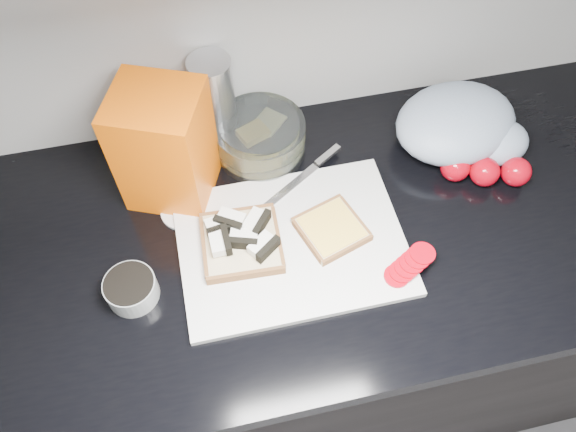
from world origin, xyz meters
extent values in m
cube|color=black|center=(0.00, 1.20, 0.43)|extent=(3.50, 0.60, 0.86)
cube|color=black|center=(0.00, 1.20, 0.88)|extent=(3.50, 0.64, 0.04)
cube|color=silver|center=(-0.07, 1.17, 0.91)|extent=(0.40, 0.30, 0.01)
cube|color=beige|center=(-0.16, 1.18, 0.92)|extent=(0.14, 0.14, 0.02)
cube|color=white|center=(-0.19, 1.22, 0.94)|extent=(0.05, 0.03, 0.02)
cube|color=black|center=(-0.19, 1.22, 0.94)|extent=(0.05, 0.02, 0.02)
cube|color=white|center=(-0.17, 1.22, 0.94)|extent=(0.05, 0.05, 0.02)
cube|color=black|center=(-0.17, 1.22, 0.94)|extent=(0.05, 0.04, 0.02)
cube|color=white|center=(-0.13, 1.21, 0.94)|extent=(0.05, 0.05, 0.02)
cube|color=black|center=(-0.13, 1.21, 0.94)|extent=(0.04, 0.05, 0.02)
cube|color=white|center=(-0.20, 1.18, 0.94)|extent=(0.03, 0.05, 0.02)
cube|color=black|center=(-0.20, 1.18, 0.94)|extent=(0.01, 0.05, 0.02)
cube|color=white|center=(-0.16, 1.18, 0.94)|extent=(0.05, 0.04, 0.02)
cube|color=black|center=(-0.16, 1.18, 0.94)|extent=(0.05, 0.03, 0.02)
cube|color=white|center=(-0.13, 1.16, 0.94)|extent=(0.05, 0.05, 0.02)
cube|color=black|center=(-0.13, 1.16, 0.94)|extent=(0.05, 0.04, 0.02)
cube|color=beige|center=(0.00, 1.17, 0.92)|extent=(0.13, 0.13, 0.01)
cube|color=#FFCE4B|center=(0.00, 1.17, 0.93)|extent=(0.12, 0.12, 0.00)
cylinder|color=#B10412|center=(0.09, 1.06, 0.91)|extent=(0.05, 0.05, 0.01)
cylinder|color=#B10412|center=(0.10, 1.06, 0.92)|extent=(0.05, 0.05, 0.01)
cylinder|color=#B10412|center=(0.11, 1.07, 0.92)|extent=(0.05, 0.05, 0.01)
cylinder|color=#B10412|center=(0.12, 1.07, 0.92)|extent=(0.05, 0.05, 0.01)
cylinder|color=#B10412|center=(0.13, 1.08, 0.93)|extent=(0.06, 0.06, 0.01)
cylinder|color=#B10412|center=(0.14, 1.08, 0.93)|extent=(0.06, 0.06, 0.01)
cube|color=silver|center=(-0.05, 1.29, 0.91)|extent=(0.12, 0.09, 0.00)
cube|color=silver|center=(0.04, 1.34, 0.92)|extent=(0.06, 0.05, 0.01)
cylinder|color=#949999|center=(-0.36, 1.13, 0.92)|extent=(0.09, 0.09, 0.04)
cylinder|color=black|center=(-0.36, 1.13, 0.94)|extent=(0.08, 0.08, 0.01)
cylinder|color=silver|center=(-0.26, 1.28, 0.90)|extent=(0.10, 0.10, 0.01)
cylinder|color=silver|center=(-0.09, 1.40, 0.94)|extent=(0.18, 0.18, 0.07)
cube|color=#FFCE4B|center=(-0.10, 1.39, 0.93)|extent=(0.07, 0.06, 0.04)
cube|color=#EADF8C|center=(-0.06, 1.42, 0.92)|extent=(0.08, 0.08, 0.01)
cube|color=#FD5704|center=(-0.26, 1.35, 1.02)|extent=(0.19, 0.18, 0.23)
cylinder|color=silver|center=(-0.16, 1.46, 1.00)|extent=(0.08, 0.08, 0.19)
ellipsoid|color=#98A8BB|center=(0.30, 1.34, 0.95)|extent=(0.28, 0.25, 0.11)
ellipsoid|color=#98A8BB|center=(0.37, 1.28, 0.94)|extent=(0.14, 0.12, 0.08)
sphere|color=#B10412|center=(0.32, 1.23, 0.93)|extent=(0.06, 0.06, 0.06)
sphere|color=#B10412|center=(0.38, 1.22, 0.93)|extent=(0.06, 0.06, 0.06)
sphere|color=#B10412|center=(0.27, 1.25, 0.93)|extent=(0.06, 0.06, 0.06)
camera|label=1|loc=(-0.19, 0.67, 1.77)|focal=35.00mm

